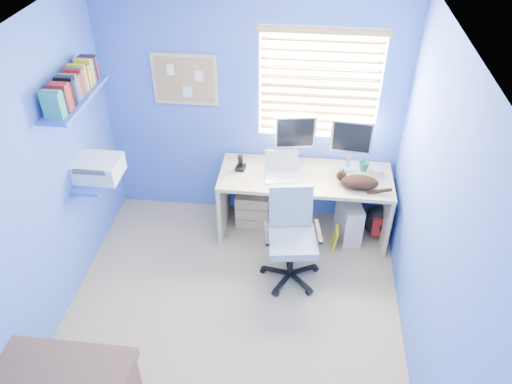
# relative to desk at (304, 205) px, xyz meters

# --- Properties ---
(floor) EXTENTS (3.00, 3.20, 0.00)m
(floor) POSITION_rel_desk_xyz_m (-0.58, -1.26, -0.37)
(floor) COLOR tan
(floor) RESTS_ON ground
(ceiling) EXTENTS (3.00, 3.20, 0.00)m
(ceiling) POSITION_rel_desk_xyz_m (-0.58, -1.26, 2.13)
(ceiling) COLOR white
(ceiling) RESTS_ON wall_back
(wall_back) EXTENTS (3.00, 0.01, 2.50)m
(wall_back) POSITION_rel_desk_xyz_m (-0.58, 0.34, 0.88)
(wall_back) COLOR blue
(wall_back) RESTS_ON ground
(wall_left) EXTENTS (0.01, 3.20, 2.50)m
(wall_left) POSITION_rel_desk_xyz_m (-2.08, -1.26, 0.88)
(wall_left) COLOR blue
(wall_left) RESTS_ON ground
(wall_right) EXTENTS (0.01, 3.20, 2.50)m
(wall_right) POSITION_rel_desk_xyz_m (0.92, -1.26, 0.88)
(wall_right) COLOR blue
(wall_right) RESTS_ON ground
(desk) EXTENTS (1.72, 0.65, 0.74)m
(desk) POSITION_rel_desk_xyz_m (0.00, 0.00, 0.00)
(desk) COLOR tan
(desk) RESTS_ON floor
(laptop) EXTENTS (0.36, 0.29, 0.22)m
(laptop) POSITION_rel_desk_xyz_m (-0.24, -0.06, 0.48)
(laptop) COLOR silver
(laptop) RESTS_ON desk
(monitor_left) EXTENTS (0.42, 0.19, 0.54)m
(monitor_left) POSITION_rel_desk_xyz_m (-0.13, 0.22, 0.64)
(monitor_left) COLOR silver
(monitor_left) RESTS_ON desk
(monitor_right) EXTENTS (0.41, 0.16, 0.54)m
(monitor_right) POSITION_rel_desk_xyz_m (0.42, 0.19, 0.64)
(monitor_right) COLOR silver
(monitor_right) RESTS_ON desk
(phone) EXTENTS (0.10, 0.12, 0.17)m
(phone) POSITION_rel_desk_xyz_m (-0.66, 0.04, 0.45)
(phone) COLOR black
(phone) RESTS_ON desk
(mug) EXTENTS (0.10, 0.09, 0.10)m
(mug) POSITION_rel_desk_xyz_m (0.57, 0.16, 0.42)
(mug) COLOR #217E66
(mug) RESTS_ON desk
(cd_spindle) EXTENTS (0.13, 0.13, 0.07)m
(cd_spindle) POSITION_rel_desk_xyz_m (0.70, 0.10, 0.41)
(cd_spindle) COLOR silver
(cd_spindle) RESTS_ON desk
(cat) EXTENTS (0.40, 0.31, 0.13)m
(cat) POSITION_rel_desk_xyz_m (0.52, -0.15, 0.43)
(cat) COLOR black
(cat) RESTS_ON desk
(tower_pc) EXTENTS (0.27, 0.47, 0.45)m
(tower_pc) POSITION_rel_desk_xyz_m (0.48, -0.00, -0.14)
(tower_pc) COLOR beige
(tower_pc) RESTS_ON floor
(drawer_boxes) EXTENTS (0.35, 0.28, 0.41)m
(drawer_boxes) POSITION_rel_desk_xyz_m (-0.54, 0.10, -0.17)
(drawer_boxes) COLOR tan
(drawer_boxes) RESTS_ON floor
(yellow_book) EXTENTS (0.03, 0.17, 0.24)m
(yellow_book) POSITION_rel_desk_xyz_m (0.34, -0.20, -0.25)
(yellow_book) COLOR yellow
(yellow_book) RESTS_ON floor
(backpack) EXTENTS (0.36, 0.30, 0.38)m
(backpack) POSITION_rel_desk_xyz_m (0.81, 0.04, -0.18)
(backpack) COLOR black
(backpack) RESTS_ON floor
(office_chair) EXTENTS (0.62, 0.62, 0.93)m
(office_chair) POSITION_rel_desk_xyz_m (-0.10, -0.64, -0.02)
(office_chair) COLOR black
(office_chair) RESTS_ON floor
(window_blinds) EXTENTS (1.15, 0.05, 1.10)m
(window_blinds) POSITION_rel_desk_xyz_m (0.07, 0.31, 1.18)
(window_blinds) COLOR white
(window_blinds) RESTS_ON ground
(corkboard) EXTENTS (0.64, 0.02, 0.52)m
(corkboard) POSITION_rel_desk_xyz_m (-1.23, 0.33, 1.18)
(corkboard) COLOR tan
(corkboard) RESTS_ON ground
(wall_shelves) EXTENTS (0.42, 0.90, 1.05)m
(wall_shelves) POSITION_rel_desk_xyz_m (-1.93, -0.51, 1.06)
(wall_shelves) COLOR blue
(wall_shelves) RESTS_ON ground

